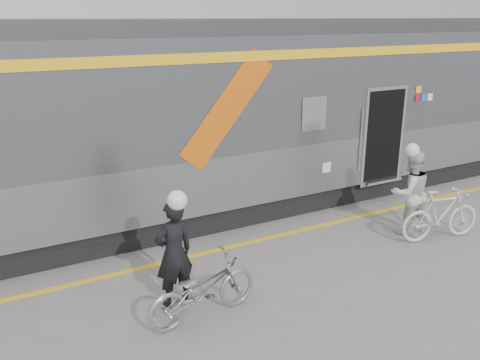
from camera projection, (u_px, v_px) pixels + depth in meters
ground at (332, 289)px, 8.10m from camera, size 90.00×90.00×0.00m
train at (267, 113)px, 11.58m from camera, size 24.00×3.17×4.10m
safety_strip at (262, 239)px, 9.88m from camera, size 24.00×0.12×0.01m
man at (174, 253)px, 7.44m from camera, size 0.65×0.47×1.67m
bicycle_left at (203, 289)px, 7.19m from camera, size 1.81×0.81×0.92m
woman at (410, 193)px, 9.97m from camera, size 0.93×0.79×1.69m
bicycle_right at (441, 215)px, 9.75m from camera, size 1.77×0.81×1.02m
helmet_man at (171, 190)px, 7.14m from camera, size 0.29×0.29×0.29m
helmet_woman at (415, 144)px, 9.67m from camera, size 0.27×0.27×0.27m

